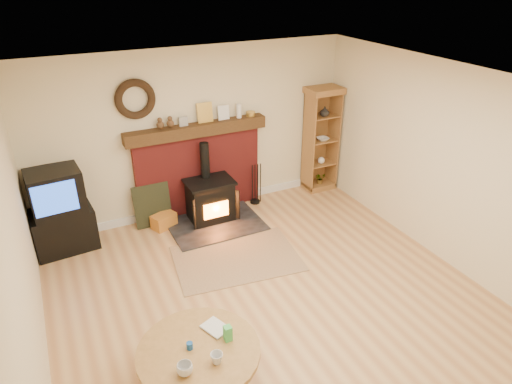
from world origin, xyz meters
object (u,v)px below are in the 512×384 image
wood_stove (211,202)px  curio_cabinet (320,139)px  coffee_table (199,357)px  tv_unit (60,212)px

wood_stove → curio_cabinet: size_ratio=0.77×
curio_cabinet → coffee_table: 4.68m
wood_stove → tv_unit: size_ratio=1.17×
tv_unit → wood_stove: bearing=-5.3°
tv_unit → curio_cabinet: bearing=1.1°
tv_unit → curio_cabinet: (4.28, 0.08, 0.34)m
wood_stove → curio_cabinet: bearing=7.5°
coffee_table → tv_unit: bearing=106.1°
curio_cabinet → coffee_table: curio_cabinet is taller
tv_unit → coffee_table: tv_unit is taller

